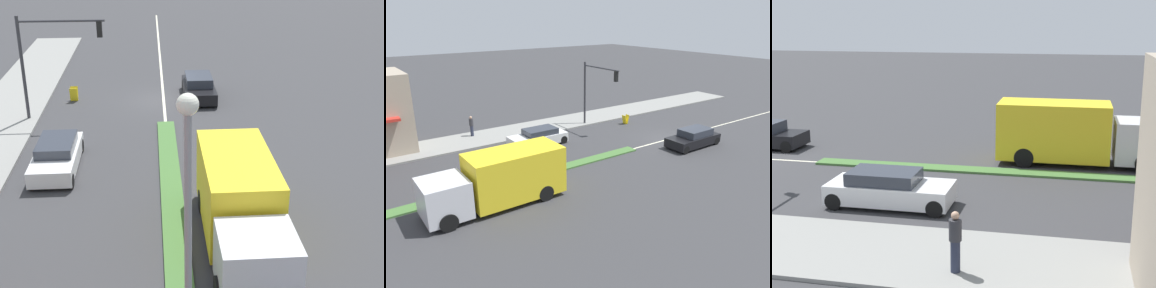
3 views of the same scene
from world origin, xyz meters
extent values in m
plane|color=#38383A|center=(0.00, 18.00, 0.00)|extent=(160.00, 160.00, 0.00)
cube|color=beige|center=(0.00, 0.00, 0.00)|extent=(0.16, 60.00, 0.01)
cylinder|color=#333338|center=(7.55, 2.89, 2.92)|extent=(0.18, 0.18, 5.60)
cylinder|color=#333338|center=(5.30, 2.89, 5.42)|extent=(4.50, 0.12, 0.12)
cube|color=black|center=(3.35, 2.89, 4.97)|extent=(0.28, 0.24, 0.84)
sphere|color=red|center=(3.35, 2.76, 5.24)|extent=(0.18, 0.18, 0.18)
sphere|color=gold|center=(3.35, 2.76, 4.97)|extent=(0.18, 0.18, 0.18)
sphere|color=green|center=(3.35, 2.76, 4.70)|extent=(0.18, 0.18, 0.18)
cylinder|color=gray|center=(0.00, 21.83, 3.60)|extent=(0.16, 0.16, 7.00)
sphere|color=silver|center=(0.00, 21.83, 7.25)|extent=(0.44, 0.44, 0.44)
cube|color=yellow|center=(5.46, -0.45, 0.43)|extent=(0.45, 0.21, 0.84)
cube|color=yellow|center=(5.46, -0.13, 0.43)|extent=(0.45, 0.21, 0.84)
cube|color=silver|center=(-2.20, 18.64, 1.22)|extent=(2.28, 2.20, 1.90)
cube|color=yellow|center=(-2.20, 14.79, 1.57)|extent=(2.40, 5.10, 2.60)
cylinder|color=black|center=(-3.28, 18.84, 0.45)|extent=(0.28, 0.90, 0.90)
cylinder|color=black|center=(-3.28, 13.54, 0.45)|extent=(0.28, 0.90, 0.90)
cylinder|color=black|center=(-1.12, 13.54, 0.45)|extent=(0.28, 0.90, 0.90)
cube|color=silver|center=(5.00, 9.31, 0.52)|extent=(1.85, 4.52, 0.70)
cube|color=#2D333D|center=(5.00, 9.09, 1.09)|extent=(1.57, 2.48, 0.45)
cylinder|color=black|center=(4.18, 11.17, 0.31)|extent=(0.22, 0.62, 0.62)
cylinder|color=black|center=(5.82, 11.17, 0.31)|extent=(0.22, 0.62, 0.62)
cylinder|color=black|center=(4.18, 7.46, 0.31)|extent=(0.22, 0.62, 0.62)
cylinder|color=black|center=(5.82, 7.46, 0.31)|extent=(0.22, 0.62, 0.62)
cube|color=black|center=(-2.20, -0.29, 0.51)|extent=(1.86, 4.42, 0.67)
cube|color=#2D333D|center=(-2.20, -0.51, 1.11)|extent=(1.58, 2.43, 0.54)
cylinder|color=black|center=(-3.03, 1.52, 0.31)|extent=(0.22, 0.62, 0.62)
cylinder|color=black|center=(-1.37, 1.52, 0.31)|extent=(0.22, 0.62, 0.62)
cylinder|color=black|center=(-3.03, -2.10, 0.31)|extent=(0.22, 0.62, 0.62)
cylinder|color=black|center=(-1.37, -2.10, 0.31)|extent=(0.22, 0.62, 0.62)
camera|label=1|loc=(0.64, 31.31, 10.54)|focal=50.00mm
camera|label=2|loc=(-19.32, 22.81, 9.75)|focal=35.00mm
camera|label=3|loc=(22.52, 15.67, 6.68)|focal=50.00mm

